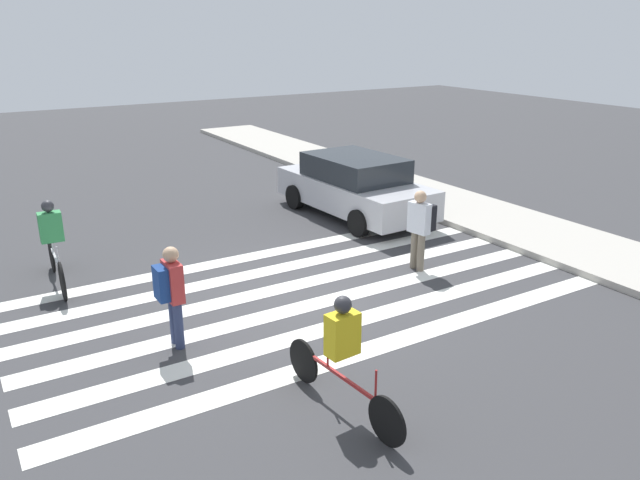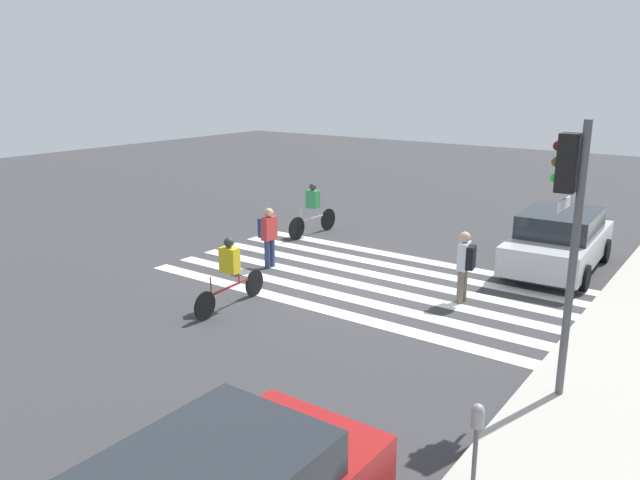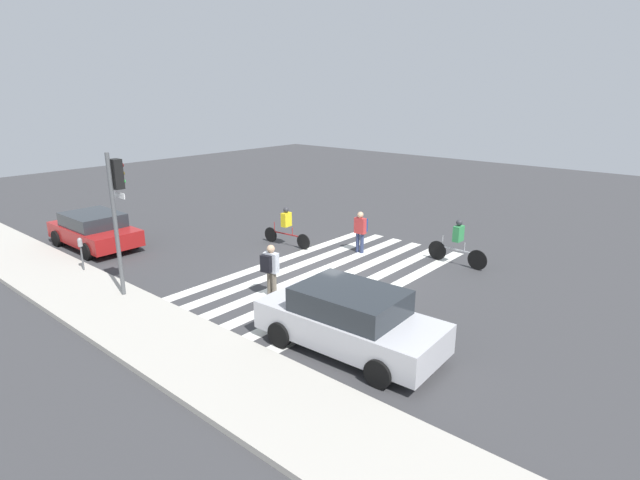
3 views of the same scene
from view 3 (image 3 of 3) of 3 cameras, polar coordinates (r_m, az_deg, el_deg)
ground_plane at (r=16.84m, az=1.04°, el=-3.92°), size 60.00×60.00×0.00m
sidewalk_curb at (r=13.05m, az=-17.15°, el=-10.83°), size 36.00×2.50×0.14m
crosswalk_stripes at (r=16.84m, az=1.04°, el=-3.91°), size 4.96×10.00×0.01m
traffic_light at (r=15.24m, az=-22.21°, el=4.46°), size 0.60×0.50×4.32m
parking_meter at (r=18.38m, az=-25.68°, el=-0.73°), size 0.15×0.15×1.26m
pedestrian_adult_yellow_jacket at (r=14.81m, az=-5.71°, el=-3.07°), size 0.48×0.42×1.62m
pedestrian_child_with_backpack at (r=18.88m, az=4.67°, el=1.30°), size 0.44×0.37×1.59m
cyclist_mid_street at (r=18.14m, az=15.47°, el=-0.12°), size 2.27×0.41×1.65m
cyclist_near_curb at (r=19.69m, az=-3.86°, el=1.75°), size 2.30×0.42×1.58m
car_parked_far_curb at (r=11.88m, az=3.40°, el=-9.04°), size 4.56×2.19×1.54m
car_parked_silver_sedan at (r=21.41m, az=-24.40°, el=1.07°), size 4.11×2.08×1.38m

